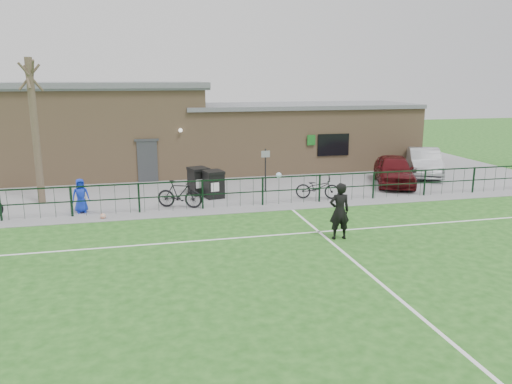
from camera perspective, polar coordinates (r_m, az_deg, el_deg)
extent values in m
plane|color=#205418|center=(13.23, 5.12, -10.27)|extent=(90.00, 90.00, 0.00)
cube|color=gray|center=(25.84, -4.38, 1.33)|extent=(34.00, 13.00, 0.02)
cube|color=white|center=(20.38, -1.83, -1.83)|extent=(28.00, 0.10, 0.01)
cube|color=white|center=(16.83, 0.79, -5.05)|extent=(28.00, 0.10, 0.01)
cube|color=white|center=(13.96, 13.03, -9.28)|extent=(0.10, 16.00, 0.01)
cube|color=black|center=(20.43, -1.95, -0.07)|extent=(28.00, 0.10, 1.20)
cylinder|color=#4E3F2F|center=(22.49, -23.91, 6.23)|extent=(0.30, 0.30, 6.00)
cube|color=black|center=(22.75, -6.59, 1.17)|extent=(0.97, 1.03, 1.14)
cube|color=black|center=(22.03, -4.88, 0.80)|extent=(0.91, 0.98, 1.12)
cylinder|color=black|center=(23.06, 1.08, 2.51)|extent=(0.06, 0.06, 2.00)
imported|color=#4E0E11|center=(25.51, 15.48, 2.43)|extent=(3.15, 4.61, 1.46)
imported|color=#9C9FA3|center=(28.36, 18.64, 3.25)|extent=(3.25, 4.68, 1.46)
imported|color=black|center=(20.47, -8.73, -0.24)|extent=(1.93, 1.22, 1.13)
imported|color=black|center=(21.93, 7.05, 0.52)|extent=(2.01, 1.21, 1.00)
imported|color=#142EBF|center=(20.66, -19.40, -0.40)|extent=(0.73, 0.55, 1.35)
imported|color=black|center=(16.52, 9.51, -2.17)|extent=(0.71, 0.49, 1.89)
sphere|color=white|center=(19.17, 2.61, 1.93)|extent=(0.22, 0.22, 0.22)
sphere|color=silver|center=(19.65, -17.08, -2.65)|extent=(0.22, 0.22, 0.22)
cube|color=#A07E59|center=(28.49, -5.41, 5.95)|extent=(24.00, 5.00, 3.50)
cube|color=#A07E59|center=(28.12, -18.40, 10.07)|extent=(11.52, 5.00, 1.20)
cube|color=#56595E|center=(28.10, -18.51, 11.53)|extent=(12.02, 5.40, 0.28)
cube|color=#56595E|center=(29.53, 4.86, 9.81)|extent=(13.44, 5.30, 0.22)
cube|color=#383A3D|center=(25.82, -12.29, 3.41)|extent=(1.00, 0.08, 2.10)
cube|color=black|center=(27.77, 8.82, 5.36)|extent=(1.80, 0.08, 1.20)
cube|color=#19661E|center=(27.22, 6.33, 5.92)|extent=(0.45, 0.04, 0.55)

